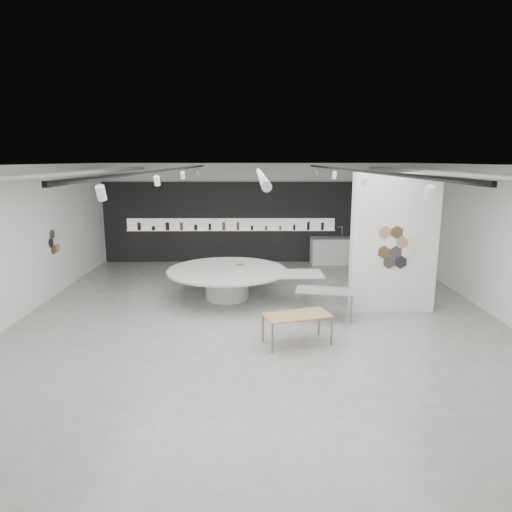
{
  "coord_description": "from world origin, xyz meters",
  "views": [
    {
      "loc": [
        -0.15,
        -10.59,
        3.91
      ],
      "look_at": [
        -0.07,
        1.2,
        1.43
      ],
      "focal_mm": 32.0,
      "sensor_mm": 36.0,
      "label": 1
    }
  ],
  "objects_px": {
    "display_island": "(230,280)",
    "kitchen_counter": "(334,251)",
    "sample_table_wood": "(297,317)",
    "partition_column": "(394,243)",
    "sample_table_stone": "(325,292)"
  },
  "relations": [
    {
      "from": "display_island",
      "to": "kitchen_counter",
      "type": "distance_m",
      "value": 5.88
    },
    {
      "from": "sample_table_wood",
      "to": "display_island",
      "type": "bearing_deg",
      "value": 116.1
    },
    {
      "from": "partition_column",
      "to": "kitchen_counter",
      "type": "bearing_deg",
      "value": 95.63
    },
    {
      "from": "sample_table_stone",
      "to": "kitchen_counter",
      "type": "relative_size",
      "value": 0.84
    },
    {
      "from": "sample_table_wood",
      "to": "sample_table_stone",
      "type": "relative_size",
      "value": 1.01
    },
    {
      "from": "sample_table_wood",
      "to": "kitchen_counter",
      "type": "height_order",
      "value": "kitchen_counter"
    },
    {
      "from": "display_island",
      "to": "sample_table_stone",
      "type": "height_order",
      "value": "display_island"
    },
    {
      "from": "sample_table_stone",
      "to": "display_island",
      "type": "bearing_deg",
      "value": 145.97
    },
    {
      "from": "display_island",
      "to": "sample_table_stone",
      "type": "bearing_deg",
      "value": -35.32
    },
    {
      "from": "display_island",
      "to": "sample_table_stone",
      "type": "xyz_separation_m",
      "value": [
        2.47,
        -1.67,
        0.1
      ]
    },
    {
      "from": "display_island",
      "to": "sample_table_stone",
      "type": "relative_size",
      "value": 2.85
    },
    {
      "from": "sample_table_stone",
      "to": "partition_column",
      "type": "bearing_deg",
      "value": 19.05
    },
    {
      "from": "partition_column",
      "to": "kitchen_counter",
      "type": "xyz_separation_m",
      "value": [
        -0.54,
        5.52,
        -1.29
      ]
    },
    {
      "from": "sample_table_wood",
      "to": "kitchen_counter",
      "type": "relative_size",
      "value": 0.85
    },
    {
      "from": "sample_table_wood",
      "to": "sample_table_stone",
      "type": "height_order",
      "value": "sample_table_stone"
    }
  ]
}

